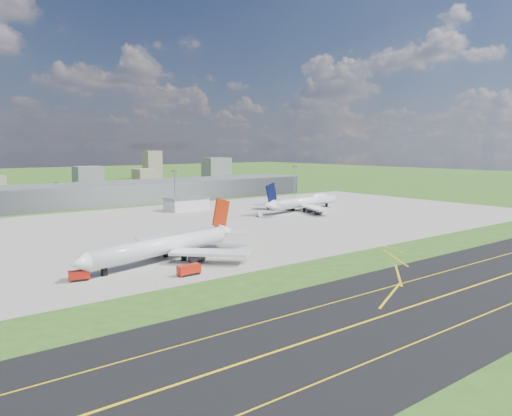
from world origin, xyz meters
TOP-DOWN VIEW (x-y plane):
  - ground at (0.00, 150.00)m, footprint 1400.00×1400.00m
  - taxiway at (0.00, -110.00)m, footprint 1400.00×60.00m
  - apron at (10.00, 40.00)m, footprint 360.00×190.00m
  - terminal at (0.00, 165.00)m, footprint 300.00×42.00m
  - ops_building at (10.00, 100.00)m, footprint 26.00×16.00m
  - mast_center at (10.00, 115.00)m, footprint 3.50×2.00m
  - mast_east at (120.00, 115.00)m, footprint 3.50×2.00m
  - airliner_red_twin at (-69.56, -22.85)m, footprint 75.61×57.86m
  - airliner_blue_quad at (70.34, 51.25)m, footprint 76.70×59.57m
  - fire_truck at (-74.22, -46.01)m, footprint 7.83×3.15m
  - crash_tender at (-104.80, -30.71)m, footprint 6.64×3.76m
  - tug_yellow at (-36.43, -1.12)m, footprint 3.68×2.80m
  - van_white_near at (28.02, 45.64)m, footprint 3.86×5.40m
  - van_white_far at (95.73, 52.69)m, footprint 4.45×3.93m
  - bldg_c at (20.00, 310.00)m, footprint 26.00×20.00m
  - bldg_ce at (100.00, 350.00)m, footprint 22.00×24.00m
  - bldg_e at (180.00, 320.00)m, footprint 30.00×22.00m
  - bldg_tall_e at (140.00, 410.00)m, footprint 20.00×18.00m
  - tree_c at (-20.00, 280.00)m, footprint 8.10×8.10m
  - tree_e at (70.00, 275.00)m, footprint 7.65×7.65m
  - tree_far_e at (160.00, 285.00)m, footprint 6.30×6.30m

SIDE VIEW (x-z plane):
  - ground at x=0.00m, z-range 0.00..0.00m
  - taxiway at x=0.00m, z-range 0.00..0.06m
  - apron at x=10.00m, z-range 0.00..0.08m
  - tug_yellow at x=-36.43m, z-range 0.04..1.70m
  - van_white_far at x=95.73m, z-range 0.02..2.19m
  - van_white_near at x=28.02m, z-range 0.01..2.54m
  - crash_tender at x=-104.80m, z-range 0.00..3.27m
  - fire_truck at x=-74.22m, z-range -0.01..3.46m
  - ops_building at x=10.00m, z-range 0.00..8.00m
  - tree_far_e at x=160.00m, z-range 0.68..8.38m
  - tree_e at x=70.00m, z-range 0.84..10.19m
  - airliner_blue_quad at x=70.34m, z-range -4.46..15.62m
  - airliner_red_twin at x=-69.56m, z-range -4.92..16.13m
  - tree_c at x=-20.00m, z-range 0.89..10.79m
  - terminal at x=0.00m, z-range 0.00..15.00m
  - bldg_ce at x=100.00m, z-range 0.00..16.00m
  - bldg_c at x=20.00m, z-range 0.00..22.00m
  - bldg_e at x=180.00m, z-range 0.00..28.00m
  - mast_center at x=10.00m, z-range 4.76..30.66m
  - mast_east at x=120.00m, z-range 4.76..30.66m
  - bldg_tall_e at x=140.00m, z-range 0.00..36.00m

